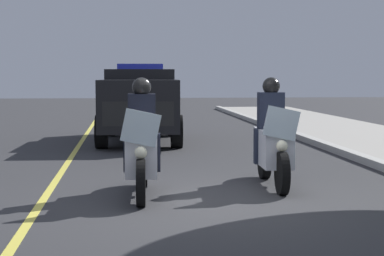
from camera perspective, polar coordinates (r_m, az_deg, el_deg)
name	(u,v)px	position (r m, az deg, el deg)	size (l,w,h in m)	color
ground_plane	(204,202)	(8.87, 1.06, -6.64)	(80.00, 80.00, 0.00)	#333335
lane_stripe_center	(40,205)	(8.89, -13.49, -6.73)	(48.00, 0.12, 0.01)	#E0D14C
police_motorcycle_lead_left	(142,148)	(9.24, -4.52, -1.81)	(2.14, 0.59, 1.72)	black
police_motorcycle_lead_right	(273,142)	(10.11, 7.24, -1.27)	(2.14, 0.59, 1.72)	black
police_suv	(140,101)	(16.84, -4.65, 2.41)	(4.98, 2.25, 2.05)	black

